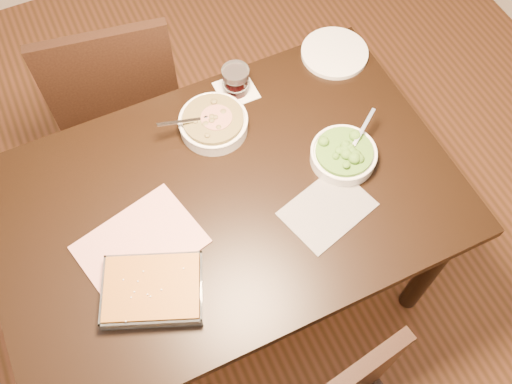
% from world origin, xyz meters
% --- Properties ---
extents(ground, '(4.00, 4.00, 0.00)m').
position_xyz_m(ground, '(0.00, 0.00, 0.00)').
color(ground, '#422712').
rests_on(ground, ground).
extents(table, '(1.40, 0.90, 0.75)m').
position_xyz_m(table, '(0.00, 0.00, 0.65)').
color(table, black).
rests_on(table, ground).
extents(magazine_a, '(0.39, 0.32, 0.01)m').
position_xyz_m(magazine_a, '(-0.28, -0.04, 0.75)').
color(magazine_a, '#B13235').
rests_on(magazine_a, table).
extents(magazine_b, '(0.30, 0.25, 0.00)m').
position_xyz_m(magazine_b, '(0.26, -0.17, 0.75)').
color(magazine_b, '#24242B').
rests_on(magazine_b, table).
extents(coaster, '(0.13, 0.13, 0.00)m').
position_xyz_m(coaster, '(0.20, 0.36, 0.75)').
color(coaster, white).
rests_on(coaster, table).
extents(stew_bowl, '(0.25, 0.22, 0.09)m').
position_xyz_m(stew_bowl, '(0.07, 0.25, 0.78)').
color(stew_bowl, white).
rests_on(stew_bowl, table).
extents(broccoli_bowl, '(0.22, 0.21, 0.08)m').
position_xyz_m(broccoli_bowl, '(0.39, -0.03, 0.78)').
color(broccoli_bowl, white).
rests_on(broccoli_bowl, table).
extents(baking_dish, '(0.33, 0.29, 0.05)m').
position_xyz_m(baking_dish, '(-0.30, -0.19, 0.77)').
color(baking_dish, silver).
rests_on(baking_dish, table).
extents(wine_tumbler, '(0.09, 0.09, 0.10)m').
position_xyz_m(wine_tumbler, '(0.20, 0.36, 0.81)').
color(wine_tumbler, black).
rests_on(wine_tumbler, coaster).
extents(dinner_plate, '(0.23, 0.23, 0.02)m').
position_xyz_m(dinner_plate, '(0.58, 0.36, 0.76)').
color(dinner_plate, white).
rests_on(dinner_plate, table).
extents(chair_far, '(0.52, 0.52, 0.96)m').
position_xyz_m(chair_far, '(-0.15, 0.71, 0.54)').
color(chair_far, black).
rests_on(chair_far, ground).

